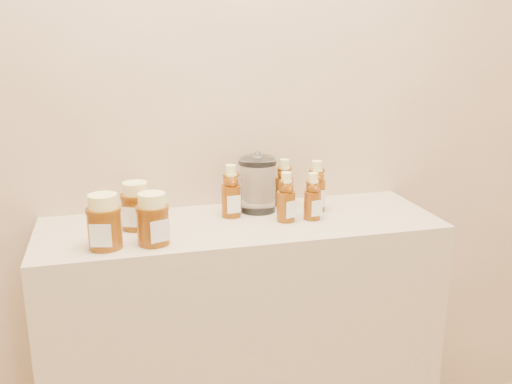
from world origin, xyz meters
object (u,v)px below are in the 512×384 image
object	(u,v)px
honey_jar_left	(104,221)
display_table	(242,354)
bear_bottle_back_left	(231,188)
glass_canister	(258,182)
bear_bottle_front_left	(286,194)

from	to	relation	value
honey_jar_left	display_table	bearing A→B (deg)	29.86
display_table	bear_bottle_back_left	bearing A→B (deg)	106.31
display_table	glass_canister	distance (m)	0.56
honey_jar_left	bear_bottle_front_left	bearing A→B (deg)	23.57
bear_bottle_front_left	honey_jar_left	distance (m)	0.54
bear_bottle_front_left	glass_canister	distance (m)	0.13
bear_bottle_back_left	honey_jar_left	size ratio (longest dim) A/B	1.26
display_table	honey_jar_left	xyz separation A→B (m)	(-0.40, -0.11, 0.52)
bear_bottle_front_left	glass_canister	bearing A→B (deg)	95.01
bear_bottle_front_left	bear_bottle_back_left	bearing A→B (deg)	130.66
bear_bottle_front_left	honey_jar_left	size ratio (longest dim) A/B	1.16
bear_bottle_front_left	glass_canister	xyz separation A→B (m)	(-0.06, 0.12, 0.01)
bear_bottle_back_left	honey_jar_left	world-z (taller)	bear_bottle_back_left
bear_bottle_back_left	honey_jar_left	bearing A→B (deg)	-158.96
display_table	glass_canister	bearing A→B (deg)	52.41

